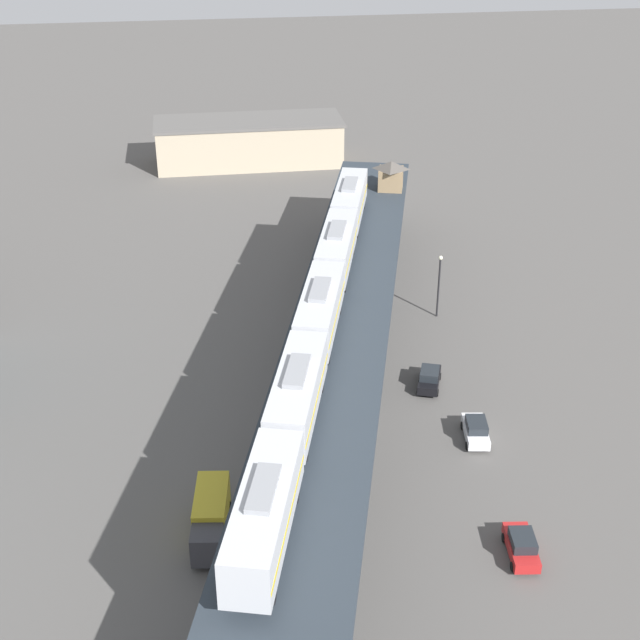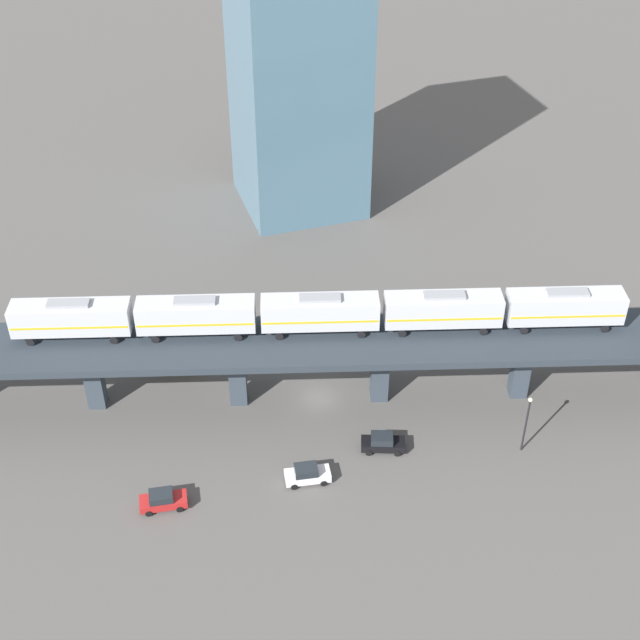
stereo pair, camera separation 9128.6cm
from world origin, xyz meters
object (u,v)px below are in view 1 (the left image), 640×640
object	(u,v)px
signal_hut	(391,175)
street_lamp	(439,281)
warehouse_building	(249,142)
subway_train	(320,309)
street_car_red	(522,545)
delivery_truck	(211,517)
street_car_white	(476,430)
street_car_black	(429,378)

from	to	relation	value
signal_hut	street_lamp	distance (m)	18.21
warehouse_building	signal_hut	bearing A→B (deg)	-68.95
subway_train	street_car_red	bearing A→B (deg)	-59.30
delivery_truck	street_car_white	bearing A→B (deg)	21.25
warehouse_building	street_car_black	bearing A→B (deg)	-80.53
street_lamp	warehouse_building	size ratio (longest dim) A/B	0.24
street_car_red	warehouse_building	distance (m)	90.04
signal_hut	street_car_red	distance (m)	53.60
street_car_black	street_car_white	xyz separation A→B (m)	(1.75, -8.47, 0.00)
street_car_black	warehouse_building	size ratio (longest dim) A/B	0.17
subway_train	street_car_black	world-z (taller)	subway_train
signal_hut	street_lamp	xyz separation A→B (m)	(1.48, -17.23, -5.68)
subway_train	signal_hut	bearing A→B (deg)	68.33
street_lamp	subway_train	bearing A→B (deg)	-132.03
subway_train	street_car_white	world-z (taller)	subway_train
street_car_black	street_lamp	size ratio (longest dim) A/B	0.68
street_car_black	delivery_truck	distance (m)	26.72
subway_train	street_car_red	distance (m)	24.17
street_car_white	delivery_truck	bearing A→B (deg)	-158.75
signal_hut	street_car_red	size ratio (longest dim) A/B	0.86
street_car_black	delivery_truck	xyz separation A→B (m)	(-20.50, -17.12, 0.82)
street_car_white	warehouse_building	world-z (taller)	warehouse_building
signal_hut	street_car_white	distance (m)	40.01
subway_train	delivery_truck	world-z (taller)	subway_train
street_car_black	street_lamp	distance (m)	14.34
subway_train	street_lamp	size ratio (longest dim) A/B	8.77
street_lamp	signal_hut	bearing A→B (deg)	94.89
street_car_red	street_car_white	xyz separation A→B (m)	(1.00, 13.82, 0.00)
warehouse_building	delivery_truck	bearing A→B (deg)	-96.34
street_car_white	street_car_red	bearing A→B (deg)	-94.14
street_car_white	delivery_truck	world-z (taller)	delivery_truck
street_car_red	delivery_truck	world-z (taller)	delivery_truck
street_car_red	street_car_black	size ratio (longest dim) A/B	0.97
delivery_truck	street_lamp	distance (m)	39.33
subway_train	warehouse_building	world-z (taller)	subway_train
street_car_white	delivery_truck	distance (m)	23.89
subway_train	street_car_white	xyz separation A→B (m)	(12.33, -5.26, -9.59)
street_car_red	street_car_black	distance (m)	22.30
signal_hut	street_car_white	xyz separation A→B (m)	(-1.08, -39.01, -8.85)
signal_hut	street_car_white	world-z (taller)	signal_hut
street_car_red	street_lamp	size ratio (longest dim) A/B	0.66
signal_hut	street_car_white	bearing A→B (deg)	-91.59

